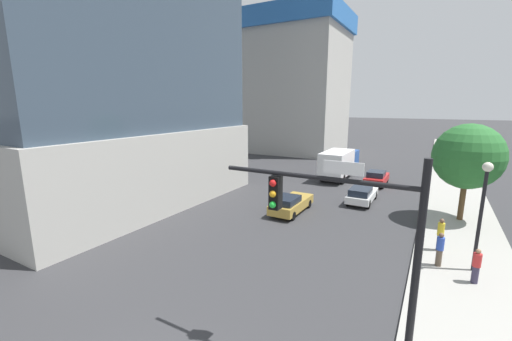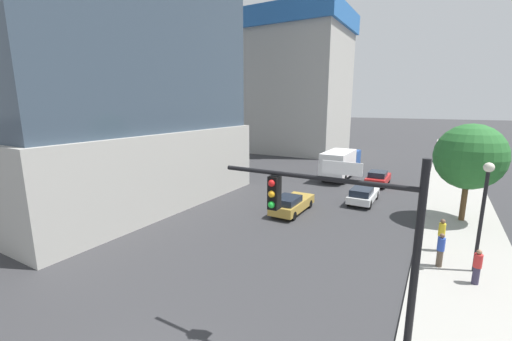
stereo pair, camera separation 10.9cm
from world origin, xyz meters
name	(u,v)px [view 1 (the left image)]	position (x,y,z in m)	size (l,w,h in m)	color
sidewalk	(459,225)	(8.42, 20.00, 0.07)	(4.71, 120.00, 0.15)	#9E9B93
construction_building	(295,76)	(-15.19, 47.65, 12.56)	(16.78, 17.63, 31.24)	#B2AFA8
traffic_light_pole	(348,229)	(4.66, 4.51, 4.54)	(5.89, 0.48, 6.53)	black
street_lamp	(483,200)	(8.71, 13.27, 3.65)	(0.44, 0.44, 5.27)	black
street_tree	(468,157)	(8.50, 21.13, 4.55)	(4.36, 4.36, 6.60)	brown
car_white	(362,195)	(1.66, 22.17, 0.71)	(1.80, 4.42, 1.38)	silver
car_red	(376,178)	(1.66, 29.18, 0.73)	(1.86, 4.36, 1.45)	red
car_gold	(291,204)	(-2.44, 17.05, 0.70)	(1.78, 4.66, 1.41)	#AD8938
box_truck	(339,162)	(-2.44, 30.23, 1.76)	(2.45, 7.90, 3.09)	#1E4799
pedestrian_blue_shirt	(440,249)	(7.25, 12.96, 1.02)	(0.34, 0.34, 1.71)	brown
pedestrian_yellow_shirt	(440,234)	(7.26, 14.92, 1.08)	(0.34, 0.34, 1.81)	brown
pedestrian_red_shirt	(476,266)	(8.66, 11.97, 0.97)	(0.34, 0.34, 1.62)	#38334C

